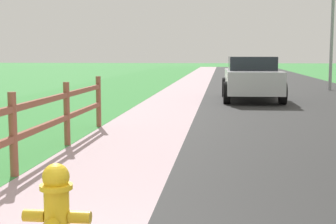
% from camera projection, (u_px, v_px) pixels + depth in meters
% --- Properties ---
extents(ground_plane, '(120.00, 120.00, 0.00)m').
position_uv_depth(ground_plane, '(209.00, 83.00, 27.43)').
color(ground_plane, '#3C8B40').
extents(road_asphalt, '(7.00, 66.00, 0.01)m').
position_uv_depth(road_asphalt, '(270.00, 82.00, 29.03)').
color(road_asphalt, '#2D2D2D').
rests_on(road_asphalt, ground).
extents(curb_concrete, '(6.00, 66.00, 0.01)m').
position_uv_depth(curb_concrete, '(160.00, 81.00, 29.73)').
color(curb_concrete, '#BB9EA7').
rests_on(curb_concrete, ground).
extents(grass_verge, '(5.00, 66.00, 0.00)m').
position_uv_depth(grass_verge, '(136.00, 81.00, 29.89)').
color(grass_verge, '#3C8B40').
rests_on(grass_verge, ground).
extents(fire_hydrant, '(0.51, 0.42, 0.84)m').
position_uv_depth(fire_hydrant, '(56.00, 218.00, 3.65)').
color(fire_hydrant, yellow).
rests_on(fire_hydrant, ground).
extents(rail_fence, '(0.11, 9.28, 1.14)m').
position_uv_depth(rail_fence, '(13.00, 128.00, 6.55)').
color(rail_fence, brown).
rests_on(rail_fence, ground).
extents(parked_suv_silver, '(2.08, 4.37, 1.53)m').
position_uv_depth(parked_suv_silver, '(252.00, 78.00, 17.47)').
color(parked_suv_silver, '#B7BABF').
rests_on(parked_suv_silver, ground).
extents(street_lamp, '(1.17, 0.20, 5.99)m').
position_uv_depth(street_lamp, '(335.00, 9.00, 21.83)').
color(street_lamp, gray).
rests_on(street_lamp, ground).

